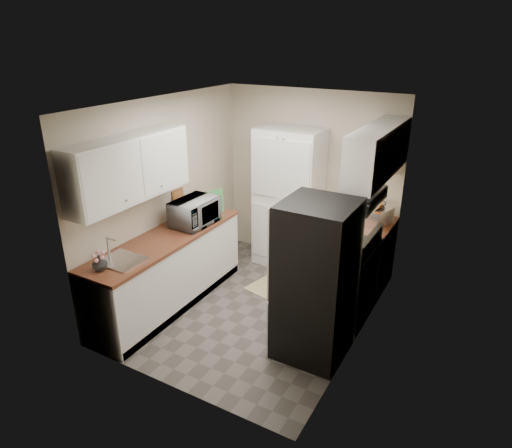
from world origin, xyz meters
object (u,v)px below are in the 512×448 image
Objects in this scene: toaster_oven at (376,216)px; microwave at (195,212)px; refrigerator at (315,281)px; wine_bottle at (200,202)px; electric_range at (343,280)px; pantry_cabinet at (288,199)px.

microwave is at bearing -134.91° from toaster_oven.
refrigerator is 2.26m from wine_bottle.
microwave reaches higher than toaster_oven.
electric_range is at bearing -82.49° from toaster_oven.
refrigerator is 2.82× the size of microwave.
electric_range is 1.87× the size of microwave.
electric_range is 0.88m from refrigerator.
wine_bottle is at bearing 156.86° from refrigerator.
microwave is (-1.85, 0.48, 0.24)m from refrigerator.
electric_range is at bearing 87.52° from refrigerator.
refrigerator is at bearing -92.48° from electric_range.
microwave is 2.30× the size of wine_bottle.
electric_range is 2.19m from wine_bottle.
pantry_cabinet is at bearing -28.44° from microwave.
electric_range is at bearing -38.22° from pantry_cabinet.
toaster_oven is at bearing 81.89° from electric_range.
refrigerator reaches higher than microwave.
microwave is (-0.71, -1.25, 0.09)m from pantry_cabinet.
microwave reaches higher than electric_range.
refrigerator is (1.14, -1.73, -0.15)m from pantry_cabinet.
refrigerator reaches higher than wine_bottle.
pantry_cabinet reaches higher than microwave.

